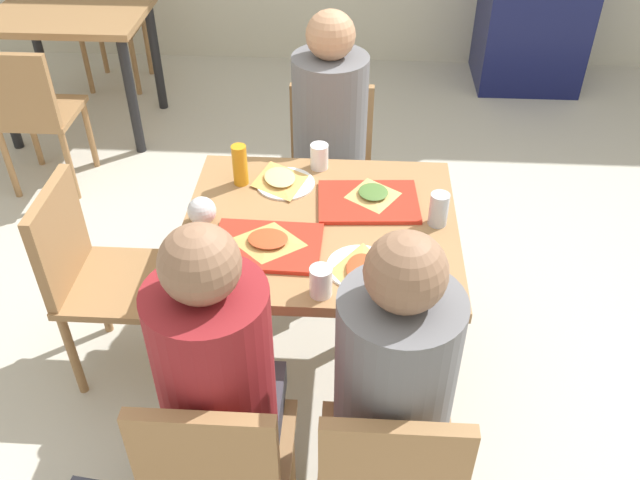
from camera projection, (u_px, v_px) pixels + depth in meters
The scene contains 25 objects.
ground_plane at pixel (320, 370), 2.85m from camera, with size 10.00×10.00×0.02m, color beige.
main_table at pixel (320, 248), 2.44m from camera, with size 0.96×0.85×0.76m.
chair_near_left at pixel (218, 467), 1.91m from camera, with size 0.40×0.40×0.85m.
chair_near_right at pixel (389, 476), 1.89m from camera, with size 0.40×0.40×0.85m.
chair_far_side at pixel (330, 164), 3.17m from camera, with size 0.40×0.40×0.85m.
chair_left_end at pixel (93, 270), 2.58m from camera, with size 0.40×0.40×0.85m.
person_in_red at pixel (219, 370), 1.87m from camera, with size 0.32×0.42×1.26m.
person_in_brown_jacket at pixel (393, 379), 1.85m from camera, with size 0.32×0.42×1.26m.
person_far_side at pixel (329, 133), 2.90m from camera, with size 0.32×0.42×1.26m.
tray_red_near at pixel (267, 246), 2.26m from camera, with size 0.36×0.26×0.02m, color red.
tray_red_far at pixel (368, 202), 2.46m from camera, with size 0.36×0.26×0.02m, color red.
paper_plate_center at pixel (286, 184), 2.56m from camera, with size 0.22×0.22×0.01m, color white.
paper_plate_near_edge at pixel (360, 267), 2.18m from camera, with size 0.22×0.22×0.01m, color white.
pizza_slice_a at pixel (268, 240), 2.25m from camera, with size 0.20×0.17×0.02m.
pizza_slice_b at pixel (373, 193), 2.47m from camera, with size 0.18×0.19×0.02m.
pizza_slice_c at pixel (280, 179), 2.56m from camera, with size 0.23×0.25×0.02m.
pizza_slice_d at pixel (362, 270), 2.15m from camera, with size 0.15×0.21×0.02m.
plastic_cup_a at pixel (319, 156), 2.62m from camera, with size 0.07×0.07×0.10m, color white.
plastic_cup_b at pixel (321, 281), 2.06m from camera, with size 0.07×0.07×0.10m, color white.
soda_can at pixel (439, 209), 2.33m from camera, with size 0.07×0.07×0.12m, color #B7BCC6.
condiment_bottle at pixel (240, 165), 2.52m from camera, with size 0.06×0.06×0.16m, color orange.
foil_bundle at pixel (202, 211), 2.34m from camera, with size 0.10×0.10×0.10m, color silver.
background_table at pixel (73, 33), 4.08m from camera, with size 0.90×0.70×0.76m.
background_chair_near at pixel (32, 110), 3.59m from camera, with size 0.40×0.40×0.85m.
background_chair_far at pixel (114, 11), 4.74m from camera, with size 0.40×0.40×0.85m.
Camera 1 is at (0.11, -1.89, 2.19)m, focal length 38.10 mm.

